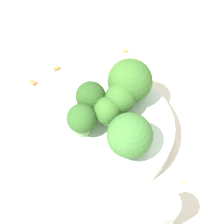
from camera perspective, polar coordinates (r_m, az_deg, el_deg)
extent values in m
plane|color=beige|center=(0.51, 0.00, -3.75)|extent=(3.00, 3.00, 0.00)
cylinder|color=silver|center=(0.49, 0.00, -2.90)|extent=(0.16, 0.16, 0.03)
cylinder|color=#84AD66|center=(0.48, 1.47, 0.69)|extent=(0.02, 0.02, 0.03)
sphere|color=#386B28|center=(0.46, 1.53, 2.00)|extent=(0.04, 0.04, 0.04)
cylinder|color=#84AD66|center=(0.48, -3.15, 1.10)|extent=(0.02, 0.02, 0.03)
sphere|color=#28511E|center=(0.46, -3.27, 2.42)|extent=(0.04, 0.04, 0.04)
cylinder|color=#7A9E5B|center=(0.46, -4.50, -2.15)|extent=(0.02, 0.02, 0.03)
sphere|color=#2D5B23|center=(0.45, -4.66, -0.98)|extent=(0.04, 0.04, 0.04)
cylinder|color=#8EB770|center=(0.49, 3.13, 2.97)|extent=(0.02, 0.02, 0.03)
sphere|color=#386B28|center=(0.47, 3.26, 4.54)|extent=(0.06, 0.06, 0.06)
cylinder|color=#8EB770|center=(0.45, 2.62, -4.84)|extent=(0.02, 0.02, 0.02)
sphere|color=#3D7533|center=(0.43, 2.73, -3.60)|extent=(0.05, 0.05, 0.05)
cylinder|color=#8EB770|center=(0.47, -0.96, -1.27)|extent=(0.02, 0.02, 0.02)
sphere|color=#386B28|center=(0.45, -0.99, -0.10)|extent=(0.03, 0.03, 0.03)
cylinder|color=#B2B7BC|center=(0.44, 7.25, -15.60)|extent=(0.03, 0.03, 0.06)
cylinder|color=gray|center=(0.40, 7.91, -13.99)|extent=(0.03, 0.03, 0.02)
cube|color=olive|center=(0.57, -8.48, 6.70)|extent=(0.01, 0.01, 0.01)
cube|color=#AD7F4C|center=(0.59, 2.06, 9.45)|extent=(0.01, 0.01, 0.01)
cube|color=tan|center=(0.48, 10.87, -10.46)|extent=(0.01, 0.01, 0.01)
cube|color=olive|center=(0.56, -11.98, 4.58)|extent=(0.01, 0.01, 0.01)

